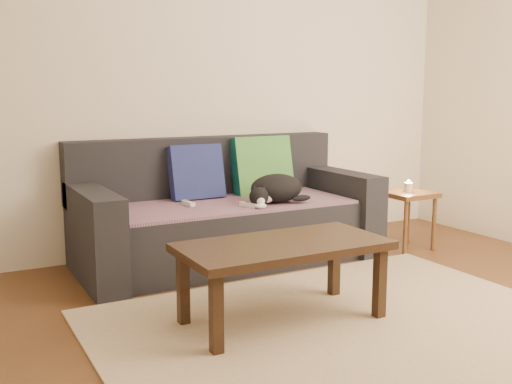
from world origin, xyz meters
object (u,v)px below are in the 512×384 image
sofa (225,218)px  coffee_table (283,252)px  wii_remote_a (188,204)px  cat (275,189)px  wii_remote_b (249,205)px  side_table (408,202)px

sofa → coffee_table: size_ratio=1.94×
wii_remote_a → coffee_table: wii_remote_a is taller
cat → wii_remote_b: cat is taller
sofa → wii_remote_a: (-0.31, -0.07, 0.15)m
cat → side_table: bearing=3.9°
wii_remote_a → wii_remote_b: 0.41m
coffee_table → cat: bearing=62.1°
coffee_table → sofa: bearing=78.7°
sofa → cat: bearing=-44.1°
wii_remote_a → sofa: bearing=-79.2°
cat → wii_remote_a: 0.61m
wii_remote_b → coffee_table: size_ratio=0.14×
wii_remote_a → side_table: bearing=-102.3°
sofa → side_table: bearing=-14.9°
cat → side_table: cat is taller
cat → wii_remote_b: (-0.23, -0.05, -0.08)m
wii_remote_a → side_table: size_ratio=0.34×
sofa → wii_remote_a: sofa is taller
wii_remote_a → wii_remote_b: bearing=-126.9°
wii_remote_a → cat: bearing=-110.1°
side_table → wii_remote_b: bearing=177.5°
cat → wii_remote_a: (-0.57, 0.18, -0.08)m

